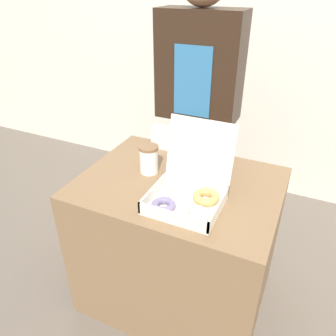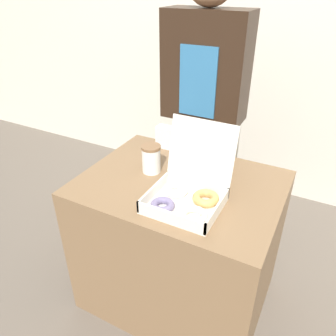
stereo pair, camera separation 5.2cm
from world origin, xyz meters
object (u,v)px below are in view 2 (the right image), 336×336
at_px(coffee_cup, 151,159).
at_px(napkin_holder, 167,137).
at_px(donut_box, 188,193).
at_px(person_customer, 204,106).

relative_size(coffee_cup, napkin_holder, 1.13).
xyz_separation_m(donut_box, coffee_cup, (-0.25, 0.14, 0.02)).
distance_m(coffee_cup, person_customer, 0.48).
bearing_deg(napkin_holder, coffee_cup, -77.97).
bearing_deg(donut_box, coffee_cup, 150.15).
distance_m(donut_box, napkin_holder, 0.49).
relative_size(donut_box, napkin_holder, 2.68).
distance_m(donut_box, coffee_cup, 0.28).
xyz_separation_m(napkin_holder, person_customer, (0.11, 0.22, 0.11)).
bearing_deg(donut_box, napkin_holder, 127.61).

